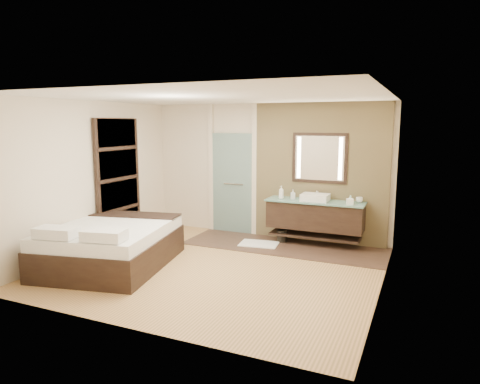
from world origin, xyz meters
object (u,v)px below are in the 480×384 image
at_px(vanity, 315,215).
at_px(mirror_unit, 320,158).
at_px(bed, 111,245).
at_px(waste_bin, 282,236).

xyz_separation_m(vanity, mirror_unit, (0.00, 0.24, 1.07)).
distance_m(vanity, bed, 3.73).
relative_size(mirror_unit, waste_bin, 4.35).
distance_m(mirror_unit, waste_bin, 1.68).
height_order(vanity, bed, vanity).
xyz_separation_m(vanity, waste_bin, (-0.63, -0.07, -0.46)).
relative_size(bed, waste_bin, 10.11).
relative_size(vanity, waste_bin, 7.59).
relative_size(mirror_unit, bed, 0.43).
distance_m(bed, waste_bin, 3.24).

